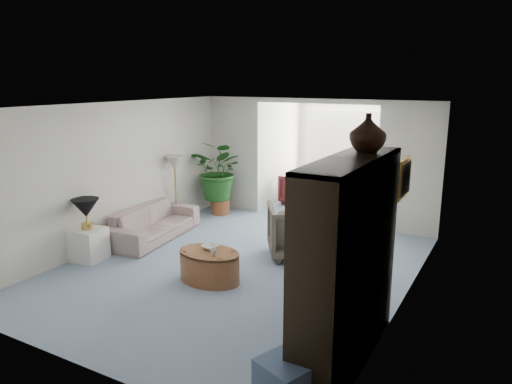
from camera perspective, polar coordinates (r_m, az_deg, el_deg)
The scene contains 26 objects.
floor at distance 7.54m, azimuth -2.25°, elevation -9.09°, with size 6.00×6.00×0.00m, color #8BA3B7.
sunroom_floor at distance 11.06m, azimuth 8.89°, elevation -1.89°, with size 2.60×2.60×0.00m, color #8BA3B7.
back_pier_left at distance 10.65m, azimuth -2.63°, elevation 4.55°, with size 1.20×0.12×2.50m, color beige.
back_pier_right at distance 9.25m, azimuth 17.83°, elevation 2.58°, with size 1.20×0.12×2.50m, color beige.
back_header at distance 9.67m, azimuth 7.08°, elevation 10.72°, with size 2.60×0.12×0.10m, color beige.
window_pane at distance 11.80m, azimuth 10.98°, elevation 5.92°, with size 2.20×0.02×1.50m, color white.
window_blinds at distance 11.77m, azimuth 10.93°, elevation 5.90°, with size 2.20×0.02×1.50m, color white.
framed_picture at distance 6.07m, azimuth 17.30°, elevation 1.56°, with size 0.04×0.50×0.40m, color beige.
sofa at distance 9.01m, azimuth -12.09°, elevation -3.60°, with size 2.04×0.80×0.59m, color #BBAE9E.
end_table at distance 8.25m, azimuth -19.32°, elevation -5.91°, with size 0.48×0.48×0.52m, color white.
table_lamp at distance 8.08m, azimuth -19.66°, elevation -1.81°, with size 0.44×0.44×0.30m, color black.
floor_lamp at distance 9.65m, azimuth -9.71°, elevation 3.45°, with size 0.36×0.36×0.28m, color beige.
coffee_table at distance 7.06m, azimuth -5.58°, elevation -8.79°, with size 0.95×0.95×0.45m, color brown.
coffee_bowl at distance 7.07m, azimuth -5.50°, elevation -6.54°, with size 0.24×0.24×0.06m, color beige.
coffee_cup at distance 6.80m, azimuth -5.06°, elevation -7.19°, with size 0.10×0.10×0.09m, color beige.
wingback_chair at distance 7.96m, azimuth 4.98°, elevation -4.53°, with size 0.94×0.96×0.88m, color #686252.
side_table_dark at distance 8.04m, azimuth 10.42°, elevation -5.79°, with size 0.45×0.36×0.54m, color black.
entertainment_cabinet at distance 5.02m, azimuth 10.80°, elevation -8.09°, with size 0.51×1.91×2.13m, color black.
cabinet_urn at distance 5.19m, azimuth 13.19°, elevation 6.91°, with size 0.38×0.38×0.40m, color black.
ottoman at distance 4.72m, azimuth 3.76°, elevation -21.38°, with size 0.47×0.47×0.38m, color slate.
plant_pot at distance 10.46m, azimuth -4.27°, elevation -1.74°, with size 0.40×0.40×0.32m, color brown.
house_plant at distance 10.28m, azimuth -4.35°, elevation 2.58°, with size 1.16×1.00×1.29m, color #1E531C.
sunroom_chair_blue at distance 10.74m, azimuth 12.63°, elevation -0.41°, with size 0.82×0.84×0.77m, color slate.
sunroom_chair_maroon at distance 11.24m, azimuth 5.30°, elevation 0.35°, with size 0.77×0.79×0.72m, color #531C1C.
sunroom_table at distance 11.68m, azimuth 10.15°, elevation 0.22°, with size 0.44×0.34×0.53m, color brown.
shelf_clutter at distance 4.91m, azimuth 9.78°, elevation -8.20°, with size 0.30×1.17×1.06m.
Camera 1 is at (3.65, -5.94, 2.88)m, focal length 33.55 mm.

